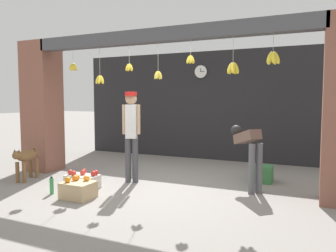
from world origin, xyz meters
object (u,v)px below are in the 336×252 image
at_px(shopkeeper, 131,129).
at_px(water_bottle, 52,186).
at_px(dog, 26,158).
at_px(fruit_crate_apples, 83,181).
at_px(worker_stooping, 248,148).
at_px(fruit_crate_oranges, 78,189).
at_px(produce_box_green, 261,174).
at_px(wall_clock, 201,72).

xyz_separation_m(shopkeeper, water_bottle, (-0.82, -1.22, -0.89)).
xyz_separation_m(dog, water_bottle, (1.12, -0.51, -0.31)).
xyz_separation_m(dog, fruit_crate_apples, (1.35, 0.00, -0.31)).
bearing_deg(dog, water_bottle, 50.83).
height_order(dog, water_bottle, dog).
relative_size(dog, water_bottle, 2.74).
height_order(worker_stooping, fruit_crate_oranges, worker_stooping).
distance_m(dog, produce_box_green, 4.55).
bearing_deg(dog, produce_box_green, 97.90).
xyz_separation_m(dog, shopkeeper, (1.94, 0.71, 0.58)).
bearing_deg(produce_box_green, shopkeeper, -155.19).
height_order(dog, wall_clock, wall_clock).
distance_m(fruit_crate_apples, produce_box_green, 3.34).
relative_size(fruit_crate_oranges, water_bottle, 1.64).
height_order(shopkeeper, water_bottle, shopkeeper).
xyz_separation_m(fruit_crate_oranges, wall_clock, (0.67, 4.12, 2.15)).
bearing_deg(wall_clock, dog, -122.97).
bearing_deg(fruit_crate_oranges, shopkeeper, 77.56).
distance_m(shopkeeper, fruit_crate_oranges, 1.53).
distance_m(dog, shopkeeper, 2.15).
height_order(shopkeeper, fruit_crate_apples, shopkeeper).
height_order(shopkeeper, wall_clock, wall_clock).
xyz_separation_m(shopkeeper, fruit_crate_oranges, (-0.27, -1.22, -0.88)).
bearing_deg(produce_box_green, fruit_crate_apples, -148.39).
xyz_separation_m(worker_stooping, wall_clock, (-1.71, 2.52, 1.56)).
xyz_separation_m(worker_stooping, fruit_crate_oranges, (-2.38, -1.60, -0.59)).
bearing_deg(wall_clock, worker_stooping, -55.76).
height_order(fruit_crate_oranges, fruit_crate_apples, fruit_crate_oranges).
bearing_deg(fruit_crate_oranges, worker_stooping, 33.99).
bearing_deg(dog, fruit_crate_apples, 75.37).
distance_m(produce_box_green, water_bottle, 3.81).
relative_size(dog, fruit_crate_oranges, 1.67).
bearing_deg(produce_box_green, wall_clock, 134.79).
bearing_deg(shopkeeper, produce_box_green, -174.16).
bearing_deg(worker_stooping, water_bottle, 167.92).
height_order(fruit_crate_oranges, produce_box_green, fruit_crate_oranges).
relative_size(shopkeeper, wall_clock, 4.97).
distance_m(shopkeeper, fruit_crate_apples, 1.28).
height_order(fruit_crate_apples, produce_box_green, fruit_crate_apples).
bearing_deg(fruit_crate_oranges, water_bottle, -179.87).
xyz_separation_m(dog, worker_stooping, (4.05, 1.10, 0.29)).
bearing_deg(fruit_crate_apples, water_bottle, -113.86).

